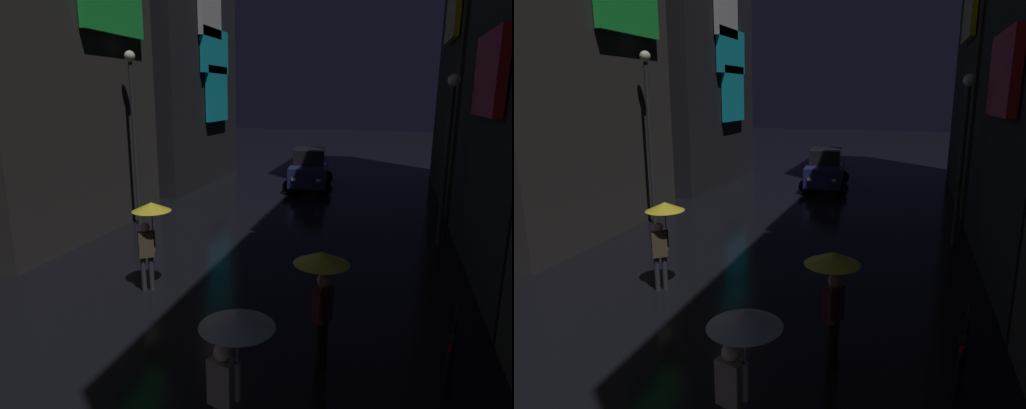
# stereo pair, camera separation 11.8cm
# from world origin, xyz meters

# --- Properties ---
(building_left_far) EXTENTS (4.25, 8.09, 12.58)m
(building_left_far) POSITION_xyz_m (-7.48, 22.05, 6.29)
(building_left_far) COLOR black
(building_left_far) RESTS_ON ground
(pedestrian_midstreet_centre_yellow) EXTENTS (0.90, 0.90, 2.12)m
(pedestrian_midstreet_centre_yellow) POSITION_xyz_m (-1.79, 9.31, 1.67)
(pedestrian_midstreet_centre_yellow) COLOR #2D2D38
(pedestrian_midstreet_centre_yellow) RESTS_ON ground
(pedestrian_near_crossing_clear) EXTENTS (0.90, 0.90, 2.12)m
(pedestrian_near_crossing_clear) POSITION_xyz_m (1.81, 4.87, 1.67)
(pedestrian_near_crossing_clear) COLOR #38332D
(pedestrian_near_crossing_clear) RESTS_ON ground
(pedestrian_far_right_yellow) EXTENTS (0.90, 0.90, 2.12)m
(pedestrian_far_right_yellow) POSITION_xyz_m (2.51, 7.21, 1.67)
(pedestrian_far_right_yellow) COLOR black
(pedestrian_far_right_yellow) RESTS_ON ground
(bicycle_parked_at_storefront) EXTENTS (0.40, 1.80, 0.96)m
(bicycle_parked_at_storefront) POSITION_xyz_m (4.60, 7.68, 0.39)
(bicycle_parked_at_storefront) COLOR black
(bicycle_parked_at_storefront) RESTS_ON ground
(car_distant) EXTENTS (2.55, 4.28, 1.92)m
(car_distant) POSITION_xyz_m (-0.40, 22.34, 0.93)
(car_distant) COLOR navy
(car_distant) RESTS_ON ground
(streetlamp_right_far) EXTENTS (0.36, 0.36, 5.09)m
(streetlamp_right_far) POSITION_xyz_m (5.00, 14.82, 3.22)
(streetlamp_right_far) COLOR #2D2D33
(streetlamp_right_far) RESTS_ON ground
(streetlamp_left_far) EXTENTS (0.36, 0.36, 5.91)m
(streetlamp_left_far) POSITION_xyz_m (-5.00, 14.13, 3.66)
(streetlamp_left_far) COLOR #2D2D33
(streetlamp_left_far) RESTS_ON ground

